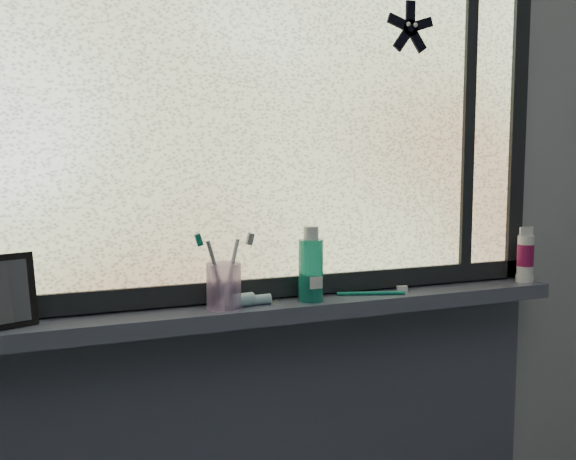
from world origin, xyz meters
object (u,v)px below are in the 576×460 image
at_px(vanity_mirror, 5,291).
at_px(cream_tube, 525,253).
at_px(toothbrush_cup, 224,286).
at_px(mouthwash_bottle, 311,264).

distance_m(vanity_mirror, cream_tube, 1.38).
xyz_separation_m(vanity_mirror, toothbrush_cup, (0.47, -0.00, -0.02)).
relative_size(mouthwash_bottle, cream_tube, 1.35).
distance_m(vanity_mirror, mouthwash_bottle, 0.70).
relative_size(toothbrush_cup, mouthwash_bottle, 0.70).
relative_size(vanity_mirror, cream_tube, 1.36).
height_order(vanity_mirror, cream_tube, vanity_mirror).
distance_m(toothbrush_cup, mouthwash_bottle, 0.23).
bearing_deg(mouthwash_bottle, cream_tube, -0.47).
bearing_deg(mouthwash_bottle, toothbrush_cup, 179.21).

